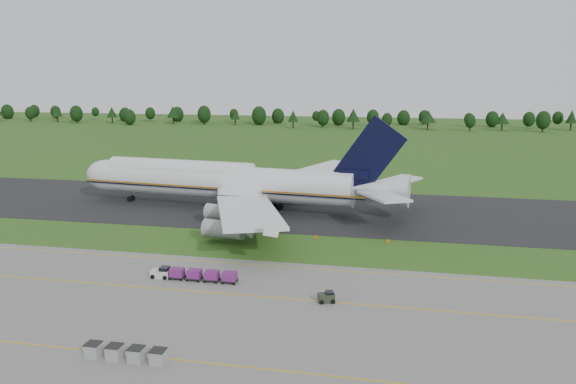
% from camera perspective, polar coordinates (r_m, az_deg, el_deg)
% --- Properties ---
extents(ground, '(600.00, 600.00, 0.00)m').
position_cam_1_polar(ground, '(97.03, -3.14, -5.44)').
color(ground, '#2B5218').
rests_on(ground, ground).
extents(apron, '(300.00, 52.00, 0.06)m').
position_cam_1_polar(apron, '(66.92, -10.69, -13.86)').
color(apron, slate).
rests_on(apron, ground).
extents(taxiway, '(300.00, 40.00, 0.08)m').
position_cam_1_polar(taxiway, '(123.34, 0.13, -1.63)').
color(taxiway, black).
rests_on(taxiway, ground).
extents(apron_markings, '(300.00, 30.20, 0.01)m').
position_cam_1_polar(apron_markings, '(72.84, -8.59, -11.55)').
color(apron_markings, gold).
rests_on(apron_markings, apron).
extents(tree_line, '(527.29, 23.99, 11.50)m').
position_cam_1_polar(tree_line, '(311.93, 4.45, 7.65)').
color(tree_line, black).
rests_on(tree_line, ground).
extents(aircraft, '(75.31, 72.87, 21.10)m').
position_cam_1_polar(aircraft, '(122.29, -6.14, 1.05)').
color(aircraft, silver).
rests_on(aircraft, ground).
extents(baggage_train, '(12.79, 1.64, 1.57)m').
position_cam_1_polar(baggage_train, '(81.92, -9.69, -8.26)').
color(baggage_train, silver).
rests_on(baggage_train, apron).
extents(utility_cart, '(2.38, 1.86, 1.15)m').
position_cam_1_polar(utility_cart, '(73.65, 3.92, -10.69)').
color(utility_cart, '#283022').
rests_on(utility_cart, apron).
extents(uld_row, '(8.74, 1.54, 1.52)m').
position_cam_1_polar(uld_row, '(62.10, -16.18, -15.46)').
color(uld_row, gray).
rests_on(uld_row, apron).
extents(edge_markers, '(26.06, 0.30, 0.60)m').
position_cam_1_polar(edge_markers, '(100.70, 2.82, -4.62)').
color(edge_markers, orange).
rests_on(edge_markers, ground).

